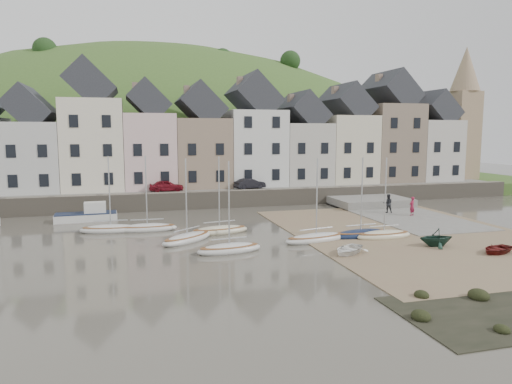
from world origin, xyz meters
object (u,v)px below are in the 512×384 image
object	(u,v)px
rowboat_white	(348,249)
person_dark	(388,203)
sailboat_0	(111,229)
rowboat_green	(436,237)
person_red	(412,206)
car_left	(166,186)
rowboat_red	(497,249)
car_right	(250,184)

from	to	relation	value
rowboat_white	person_dark	world-z (taller)	person_dark
sailboat_0	rowboat_green	bearing A→B (deg)	-26.71
rowboat_white	person_red	size ratio (longest dim) A/B	1.58
car_left	person_red	bearing A→B (deg)	-117.58
rowboat_red	person_dark	xyz separation A→B (m)	(1.15, 15.48, 0.70)
rowboat_red	car_left	world-z (taller)	car_left
rowboat_red	person_dark	world-z (taller)	person_dark
car_right	rowboat_red	bearing A→B (deg)	-174.69
person_dark	car_right	world-z (taller)	car_right
rowboat_white	rowboat_red	bearing A→B (deg)	37.62
person_red	person_dark	world-z (taller)	person_dark
rowboat_red	car_right	distance (m)	28.06
rowboat_green	car_left	distance (m)	28.81
car_right	car_left	bearing A→B (deg)	74.20
sailboat_0	rowboat_white	bearing A→B (deg)	-36.66
sailboat_0	car_right	world-z (taller)	sailboat_0
person_red	car_left	distance (m)	25.33
person_red	person_dark	bearing A→B (deg)	-80.27
rowboat_white	car_left	size ratio (longest dim) A/B	0.78
rowboat_white	sailboat_0	bearing A→B (deg)	-164.73
person_red	car_right	size ratio (longest dim) A/B	0.50
sailboat_0	car_right	xyz separation A→B (m)	(14.72, 12.32, 1.93)
person_red	car_right	xyz separation A→B (m)	(-12.62, 12.62, 1.18)
rowboat_red	sailboat_0	bearing A→B (deg)	-138.04
rowboat_white	rowboat_green	xyz separation A→B (m)	(6.83, 0.25, 0.35)
rowboat_white	person_red	world-z (taller)	person_red
person_dark	car_left	world-z (taller)	car_left
rowboat_red	person_red	bearing A→B (deg)	150.42
rowboat_white	person_dark	distance (m)	16.88
rowboat_red	car_left	bearing A→B (deg)	-162.35
rowboat_white	car_left	distance (m)	25.73
person_red	car_right	bearing A→B (deg)	-70.16
rowboat_red	car_right	size ratio (longest dim) A/B	0.75
car_right	rowboat_white	bearing A→B (deg)	165.52
rowboat_white	car_right	xyz separation A→B (m)	(-0.55, 23.69, 1.84)
person_red	person_dark	distance (m)	2.41
rowboat_white	car_left	xyz separation A→B (m)	(-9.86, 23.69, 1.87)
sailboat_0	rowboat_red	distance (m)	28.39
car_left	car_right	bearing A→B (deg)	-87.67
sailboat_0	person_dark	bearing A→B (deg)	3.70
sailboat_0	rowboat_white	distance (m)	19.04
car_left	person_dark	bearing A→B (deg)	-115.04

